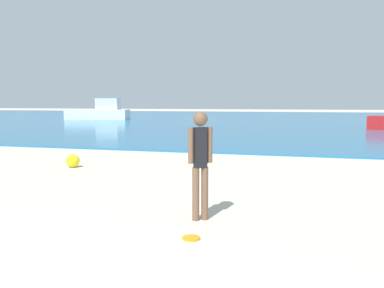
{
  "coord_description": "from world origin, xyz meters",
  "views": [
    {
      "loc": [
        2.31,
        -1.8,
        1.68
      ],
      "look_at": [
        0.26,
        5.39,
        0.91
      ],
      "focal_mm": 37.8,
      "sensor_mm": 36.0,
      "label": 1
    }
  ],
  "objects_px": {
    "boat_far": "(100,112)",
    "frisbee": "(191,238)",
    "beach_ball": "(73,161)",
    "person_standing": "(200,159)"
  },
  "relations": [
    {
      "from": "person_standing",
      "to": "beach_ball",
      "type": "distance_m",
      "value": 5.77
    },
    {
      "from": "frisbee",
      "to": "beach_ball",
      "type": "height_order",
      "value": "beach_ball"
    },
    {
      "from": "person_standing",
      "to": "frisbee",
      "type": "bearing_deg",
      "value": -116.13
    },
    {
      "from": "boat_far",
      "to": "frisbee",
      "type": "bearing_deg",
      "value": 110.58
    },
    {
      "from": "boat_far",
      "to": "beach_ball",
      "type": "xyz_separation_m",
      "value": [
        13.53,
        -26.18,
        -0.59
      ]
    },
    {
      "from": "frisbee",
      "to": "beach_ball",
      "type": "xyz_separation_m",
      "value": [
        -4.49,
        4.49,
        0.16
      ]
    },
    {
      "from": "person_standing",
      "to": "beach_ball",
      "type": "height_order",
      "value": "person_standing"
    },
    {
      "from": "person_standing",
      "to": "frisbee",
      "type": "distance_m",
      "value": 1.21
    },
    {
      "from": "frisbee",
      "to": "boat_far",
      "type": "relative_size",
      "value": 0.04
    },
    {
      "from": "frisbee",
      "to": "person_standing",
      "type": "bearing_deg",
      "value": 97.03
    }
  ]
}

